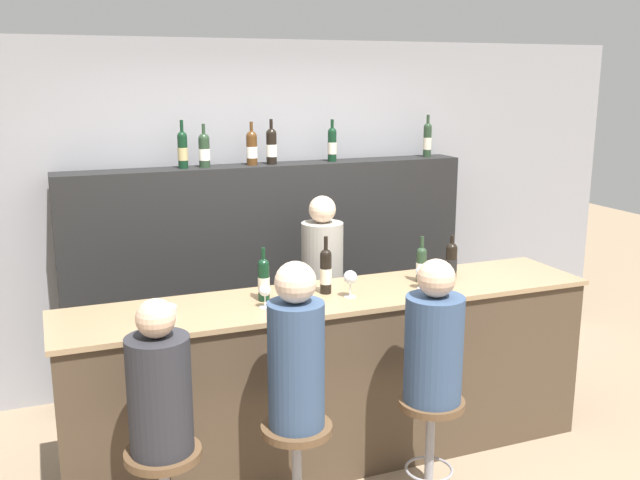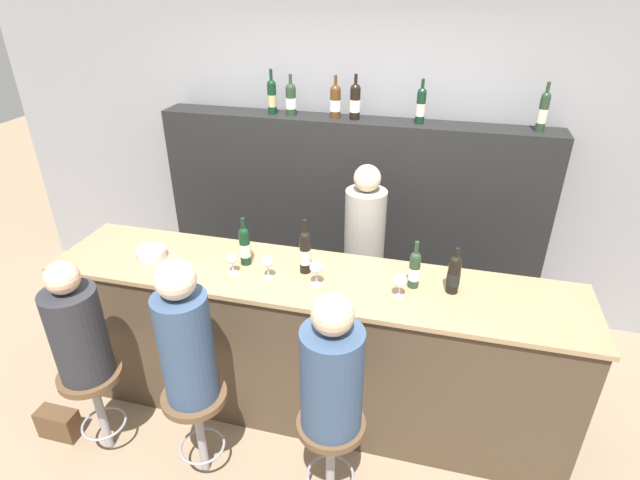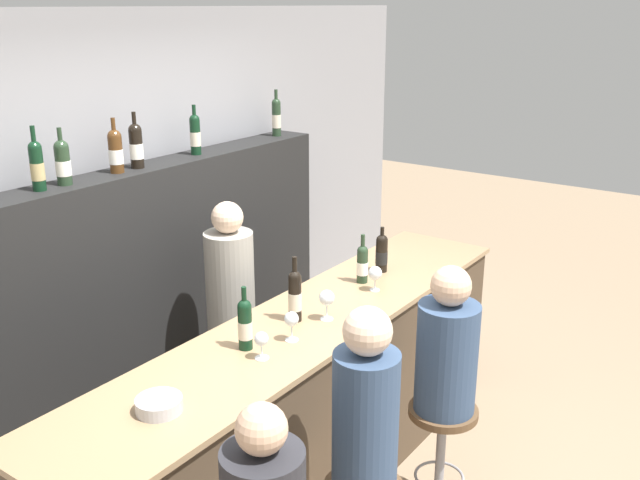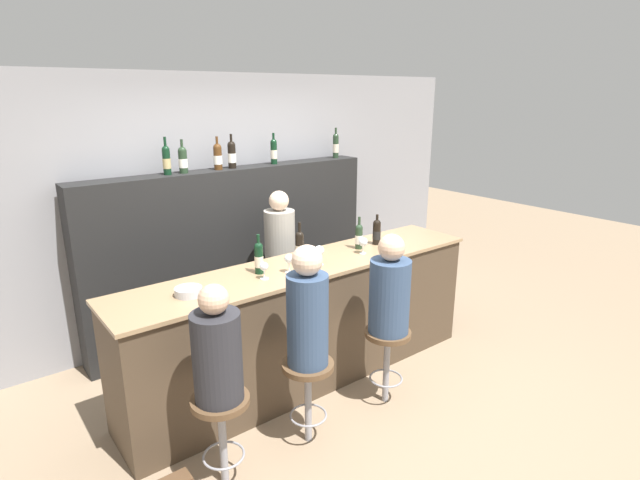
{
  "view_description": "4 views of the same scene",
  "coord_description": "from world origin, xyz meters",
  "px_view_note": "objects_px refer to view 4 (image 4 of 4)",
  "views": [
    {
      "loc": [
        -1.58,
        -3.44,
        2.33
      ],
      "look_at": [
        -0.13,
        0.21,
        1.43
      ],
      "focal_mm": 40.0,
      "sensor_mm": 36.0,
      "label": 1
    },
    {
      "loc": [
        0.7,
        -2.14,
        2.67
      ],
      "look_at": [
        0.05,
        0.38,
        1.27
      ],
      "focal_mm": 28.0,
      "sensor_mm": 36.0,
      "label": 2
    },
    {
      "loc": [
        -2.71,
        -1.69,
        2.62
      ],
      "look_at": [
        0.18,
        0.35,
        1.44
      ],
      "focal_mm": 40.0,
      "sensor_mm": 36.0,
      "label": 3
    },
    {
      "loc": [
        -2.29,
        -2.81,
        2.41
      ],
      "look_at": [
        0.18,
        0.36,
        1.22
      ],
      "focal_mm": 28.0,
      "sensor_mm": 36.0,
      "label": 4
    }
  ],
  "objects_px": {
    "wine_bottle_backbar_1": "(183,160)",
    "wine_glass_1": "(289,259)",
    "wine_bottle_backbar_2": "(218,156)",
    "wine_glass_3": "(363,242)",
    "guest_seated_right": "(390,290)",
    "wine_bottle_counter_2": "(359,236)",
    "metal_bowl": "(188,291)",
    "guest_seated_middle": "(307,312)",
    "wine_bottle_backbar_5": "(336,145)",
    "bar_stool_left": "(221,417)",
    "wine_bottle_counter_0": "(259,258)",
    "wine_glass_2": "(319,251)",
    "bar_stool_right": "(387,347)",
    "wine_bottle_counter_3": "(377,232)",
    "wine_bottle_counter_1": "(300,247)",
    "wine_bottle_backbar_4": "(274,151)",
    "bartender": "(281,273)",
    "wine_bottle_backbar_0": "(166,160)",
    "bar_stool_middle": "(308,380)",
    "wine_bottle_backbar_3": "(232,154)",
    "wine_glass_0": "(264,267)",
    "guest_seated_left": "(217,351)"
  },
  "relations": [
    {
      "from": "wine_glass_0",
      "to": "metal_bowl",
      "type": "height_order",
      "value": "wine_glass_0"
    },
    {
      "from": "wine_bottle_backbar_3",
      "to": "wine_bottle_backbar_4",
      "type": "distance_m",
      "value": 0.48
    },
    {
      "from": "wine_bottle_counter_3",
      "to": "wine_glass_1",
      "type": "relative_size",
      "value": 1.89
    },
    {
      "from": "wine_bottle_backbar_0",
      "to": "wine_bottle_backbar_4",
      "type": "xyz_separation_m",
      "value": [
        1.13,
        0.0,
        -0.0
      ]
    },
    {
      "from": "wine_bottle_counter_0",
      "to": "bartender",
      "type": "bearing_deg",
      "value": 46.82
    },
    {
      "from": "wine_bottle_backbar_1",
      "to": "wine_bottle_counter_0",
      "type": "bearing_deg",
      "value": -87.26
    },
    {
      "from": "guest_seated_middle",
      "to": "wine_bottle_backbar_5",
      "type": "bearing_deg",
      "value": 46.44
    },
    {
      "from": "wine_bottle_backbar_1",
      "to": "wine_bottle_backbar_5",
      "type": "distance_m",
      "value": 1.8
    },
    {
      "from": "wine_glass_1",
      "to": "guest_seated_middle",
      "type": "xyz_separation_m",
      "value": [
        -0.25,
        -0.58,
        -0.16
      ]
    },
    {
      "from": "wine_bottle_backbar_4",
      "to": "bartender",
      "type": "height_order",
      "value": "wine_bottle_backbar_4"
    },
    {
      "from": "wine_bottle_backbar_4",
      "to": "wine_glass_0",
      "type": "distance_m",
      "value": 1.76
    },
    {
      "from": "wine_glass_2",
      "to": "wine_glass_3",
      "type": "bearing_deg",
      "value": -0.0
    },
    {
      "from": "wine_bottle_backbar_0",
      "to": "guest_seated_right",
      "type": "xyz_separation_m",
      "value": [
        0.93,
        -1.9,
        -0.87
      ]
    },
    {
      "from": "bar_stool_left",
      "to": "guest_seated_right",
      "type": "height_order",
      "value": "guest_seated_right"
    },
    {
      "from": "wine_bottle_backbar_1",
      "to": "wine_glass_1",
      "type": "bearing_deg",
      "value": -79.23
    },
    {
      "from": "wine_glass_3",
      "to": "metal_bowl",
      "type": "relative_size",
      "value": 0.77
    },
    {
      "from": "guest_seated_left",
      "to": "wine_bottle_backbar_4",
      "type": "bearing_deg",
      "value": 49.02
    },
    {
      "from": "wine_glass_1",
      "to": "wine_bottle_backbar_2",
      "type": "bearing_deg",
      "value": 85.74
    },
    {
      "from": "wine_bottle_counter_0",
      "to": "guest_seated_right",
      "type": "height_order",
      "value": "guest_seated_right"
    },
    {
      "from": "wine_glass_0",
      "to": "bar_stool_right",
      "type": "xyz_separation_m",
      "value": [
        0.75,
        -0.58,
        -0.67
      ]
    },
    {
      "from": "wine_bottle_counter_1",
      "to": "wine_bottle_backbar_3",
      "type": "distance_m",
      "value": 1.35
    },
    {
      "from": "wine_bottle_backbar_3",
      "to": "wine_glass_3",
      "type": "bearing_deg",
      "value": -68.03
    },
    {
      "from": "wine_bottle_backbar_0",
      "to": "guest_seated_middle",
      "type": "relative_size",
      "value": 0.4
    },
    {
      "from": "wine_bottle_backbar_2",
      "to": "wine_glass_2",
      "type": "xyz_separation_m",
      "value": [
        0.2,
        -1.32,
        -0.65
      ]
    },
    {
      "from": "wine_bottle_counter_0",
      "to": "metal_bowl",
      "type": "bearing_deg",
      "value": -172.93
    },
    {
      "from": "wine_bottle_backbar_3",
      "to": "wine_glass_1",
      "type": "bearing_deg",
      "value": -100.67
    },
    {
      "from": "wine_bottle_backbar_0",
      "to": "wine_bottle_counter_2",
      "type": "bearing_deg",
      "value": -43.65
    },
    {
      "from": "wine_bottle_counter_1",
      "to": "wine_bottle_backbar_5",
      "type": "bearing_deg",
      "value": 41.23
    },
    {
      "from": "bar_stool_left",
      "to": "wine_bottle_counter_1",
      "type": "bearing_deg",
      "value": 32.41
    },
    {
      "from": "wine_bottle_backbar_0",
      "to": "wine_bottle_backbar_5",
      "type": "distance_m",
      "value": 1.95
    },
    {
      "from": "bar_stool_middle",
      "to": "bartender",
      "type": "distance_m",
      "value": 1.57
    },
    {
      "from": "wine_glass_1",
      "to": "guest_seated_middle",
      "type": "height_order",
      "value": "guest_seated_middle"
    },
    {
      "from": "wine_bottle_counter_0",
      "to": "wine_bottle_backbar_0",
      "type": "bearing_deg",
      "value": 99.97
    },
    {
      "from": "wine_bottle_backbar_2",
      "to": "wine_glass_3",
      "type": "bearing_deg",
      "value": -62.65
    },
    {
      "from": "wine_glass_2",
      "to": "guest_seated_middle",
      "type": "xyz_separation_m",
      "value": [
        -0.55,
        -0.58,
        -0.17
      ]
    },
    {
      "from": "wine_bottle_counter_2",
      "to": "bar_stool_right",
      "type": "distance_m",
      "value": 1.04
    },
    {
      "from": "wine_bottle_backbar_3",
      "to": "bar_stool_left",
      "type": "height_order",
      "value": "wine_bottle_backbar_3"
    },
    {
      "from": "guest_seated_left",
      "to": "bar_stool_middle",
      "type": "distance_m",
      "value": 0.81
    },
    {
      "from": "guest_seated_middle",
      "to": "wine_bottle_backbar_0",
      "type": "bearing_deg",
      "value": 94.57
    },
    {
      "from": "wine_bottle_backbar_3",
      "to": "guest_seated_right",
      "type": "bearing_deg",
      "value": -81.63
    },
    {
      "from": "wine_bottle_counter_2",
      "to": "wine_bottle_backbar_2",
      "type": "bearing_deg",
      "value": 122.11
    },
    {
      "from": "metal_bowl",
      "to": "wine_bottle_counter_3",
      "type": "bearing_deg",
      "value": 2.34
    },
    {
      "from": "wine_bottle_backbar_3",
      "to": "guest_seated_middle",
      "type": "xyz_separation_m",
      "value": [
        -0.5,
        -1.9,
        -0.83
      ]
    },
    {
      "from": "wine_glass_1",
      "to": "wine_glass_3",
      "type": "relative_size",
      "value": 1.03
    },
    {
      "from": "wine_glass_1",
      "to": "bar_stool_middle",
      "type": "xyz_separation_m",
      "value": [
        -0.25,
        -0.58,
        -0.68
      ]
    },
    {
      "from": "wine_bottle_counter_0",
      "to": "metal_bowl",
      "type": "relative_size",
      "value": 1.66
    },
    {
      "from": "wine_bottle_backbar_5",
      "to": "wine_bottle_backbar_2",
      "type": "bearing_deg",
      "value": 180.0
    },
    {
      "from": "guest_seated_right",
      "to": "wine_bottle_counter_2",
      "type": "bearing_deg",
      "value": 65.78
    },
    {
      "from": "wine_bottle_counter_0",
      "to": "wine_bottle_backbar_1",
      "type": "relative_size",
      "value": 1.03
    },
    {
      "from": "metal_bowl",
      "to": "guest_seated_middle",
      "type": "distance_m",
      "value": 0.85
    }
  ]
}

